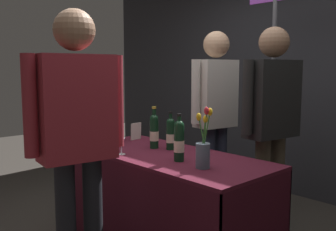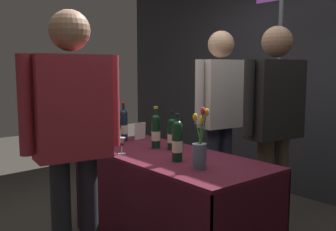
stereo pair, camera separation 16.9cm
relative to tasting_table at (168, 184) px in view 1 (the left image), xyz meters
name	(u,v)px [view 1 (the left image)]	position (x,y,z in m)	size (l,w,h in m)	color
back_partition	(302,58)	(0.00, 2.01, 1.00)	(6.47, 0.12, 3.07)	#2D2D33
tasting_table	(168,184)	(0.00, 0.00, 0.00)	(1.66, 0.74, 0.77)	#4C1423
featured_wine_bottle	(171,133)	(-0.11, 0.13, 0.37)	(0.07, 0.07, 0.31)	black
display_bottle_0	(179,140)	(0.21, -0.09, 0.39)	(0.07, 0.07, 0.34)	black
display_bottle_1	(113,128)	(-0.60, -0.09, 0.38)	(0.07, 0.07, 0.34)	black
display_bottle_2	(120,125)	(-0.68, 0.03, 0.39)	(0.07, 0.07, 0.35)	#192333
display_bottle_3	(154,131)	(-0.24, 0.07, 0.38)	(0.07, 0.07, 0.35)	black
wine_glass_near_vendor	(121,143)	(-0.24, -0.26, 0.32)	(0.06, 0.06, 0.13)	silver
flower_vase	(203,150)	(0.46, -0.10, 0.36)	(0.09, 0.11, 0.41)	slate
brochure_stand	(136,131)	(-0.65, 0.20, 0.31)	(0.13, 0.01, 0.16)	silver
vendor_presenter	(272,113)	(0.44, 0.73, 0.53)	(0.27, 0.63, 1.75)	#4C4233
vendor_assistant	(215,107)	(-0.19, 0.78, 0.53)	(0.26, 0.55, 1.77)	#2D3347
taster_foreground_right	(77,128)	(0.09, -0.82, 0.54)	(0.27, 0.61, 1.77)	black
booth_signpost	(273,72)	(0.15, 1.19, 0.86)	(0.55, 0.04, 2.24)	#47474C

